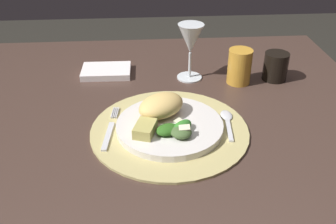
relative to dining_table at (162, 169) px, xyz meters
name	(u,v)px	position (x,y,z in m)	size (l,w,h in m)	color
dining_table	(162,169)	(0.00, 0.00, 0.00)	(1.13, 1.08, 0.70)	#422F27
placemat	(170,130)	(0.02, -0.04, 0.15)	(0.36, 0.36, 0.01)	tan
dinner_plate	(170,126)	(0.02, -0.04, 0.16)	(0.24, 0.24, 0.02)	silver
pasta_serving	(162,105)	(0.00, 0.00, 0.19)	(0.11, 0.08, 0.05)	#E9BF6C
salad_greens	(177,130)	(0.03, -0.08, 0.17)	(0.09, 0.08, 0.02)	#445F30
bread_piece	(145,129)	(-0.04, -0.07, 0.18)	(0.06, 0.04, 0.02)	tan
fork	(110,130)	(-0.12, -0.03, 0.15)	(0.03, 0.17, 0.00)	silver
spoon	(227,120)	(0.15, -0.01, 0.15)	(0.03, 0.13, 0.01)	silver
napkin	(106,71)	(-0.15, 0.27, 0.15)	(0.14, 0.10, 0.02)	white
wine_glass	(191,41)	(0.09, 0.23, 0.25)	(0.07, 0.07, 0.16)	silver
amber_tumbler	(239,67)	(0.23, 0.19, 0.19)	(0.07, 0.07, 0.10)	gold
dark_tumbler	(276,66)	(0.33, 0.20, 0.18)	(0.07, 0.07, 0.08)	black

